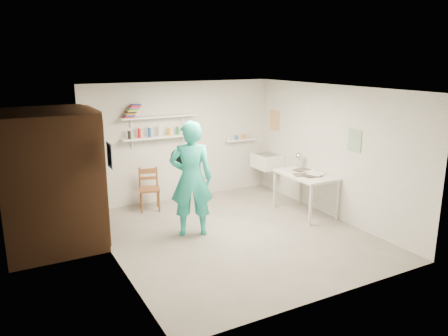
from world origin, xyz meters
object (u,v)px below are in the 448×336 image
belfast_sink (267,161)px  wooden_chair (149,189)px  desk_lamp (299,156)px  wall_clock (181,158)px  work_table (305,194)px  man (191,179)px

belfast_sink → wooden_chair: belfast_sink is taller
desk_lamp → wall_clock: bearing=-176.6°
wall_clock → work_table: (2.35, -0.32, -0.88)m
wooden_chair → desk_lamp: 2.96m
desk_lamp → work_table: bearing=-112.4°
wall_clock → wooden_chair: size_ratio=0.41×
man → work_table: size_ratio=1.64×
wall_clock → work_table: 2.53m
wooden_chair → desk_lamp: desk_lamp is taller
wooden_chair → desk_lamp: bearing=-7.6°
belfast_sink → wall_clock: wall_clock is taller
wall_clock → wooden_chair: (-0.15, 1.26, -0.85)m
wooden_chair → work_table: wooden_chair is taller
man → work_table: 2.33m
man → wall_clock: bearing=-44.8°
wooden_chair → work_table: 2.95m
belfast_sink → desk_lamp: size_ratio=4.14×
belfast_sink → wall_clock: 2.76m
desk_lamp → man: bearing=-171.8°
wooden_chair → wall_clock: bearing=-68.4°
belfast_sink → wooden_chair: bearing=177.3°
belfast_sink → wooden_chair: 2.62m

